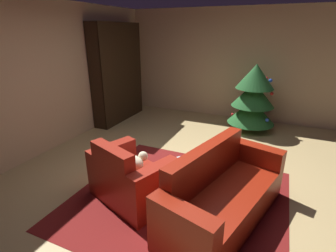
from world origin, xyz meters
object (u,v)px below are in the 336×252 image
Objects in this scene: couch_red at (222,196)px; decorated_tree at (253,97)px; bottle_on_table at (203,159)px; bookshelf_unit at (121,73)px; book_stack_on_table at (186,165)px; coffee_table at (189,170)px; armchair_red at (131,179)px.

couch_red is 1.36× the size of decorated_tree.
decorated_tree is (0.29, 2.77, 0.23)m from bottle_on_table.
bookshelf_unit is 8.28× the size of bottle_on_table.
couch_red is at bearing -88.94° from decorated_tree.
book_stack_on_table is at bearing 155.57° from couch_red.
bookshelf_unit is at bearing 137.27° from coffee_table.
bottle_on_table is (0.16, 0.09, 0.15)m from coffee_table.
couch_red reaches higher than book_stack_on_table.
couch_red is 0.54m from bottle_on_table.
book_stack_on_table is (2.61, -2.46, -0.69)m from bookshelf_unit.
armchair_red reaches higher than coffee_table.
coffee_table is 2.44× the size of bottle_on_table.
decorated_tree is at bearing 91.06° from couch_red.
armchair_red is 5.30× the size of book_stack_on_table.
coffee_table is 2.92m from decorated_tree.
book_stack_on_table is 2.93m from decorated_tree.
decorated_tree reaches higher than book_stack_on_table.
couch_red is 0.58m from coffee_table.
bookshelf_unit reaches higher than decorated_tree.
couch_red is (3.16, -2.70, -0.84)m from bookshelf_unit.
bookshelf_unit reaches higher than couch_red.
couch_red is 0.62m from book_stack_on_table.
bookshelf_unit is at bearing 140.03° from bottle_on_table.
book_stack_on_table is 0.16× the size of decorated_tree.
armchair_red is at bearing -149.87° from bottle_on_table.
bookshelf_unit is 3.72m from bottle_on_table.
bookshelf_unit is 3.65m from book_stack_on_table.
bookshelf_unit is 4.24m from couch_red.
armchair_red is at bearing -108.91° from decorated_tree.
couch_red reaches higher than coffee_table.
bookshelf_unit is at bearing -172.35° from decorated_tree.
armchair_red reaches higher than bottle_on_table.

